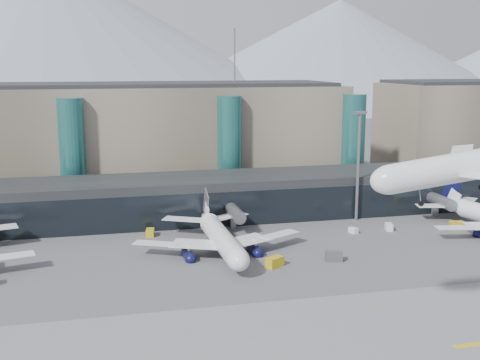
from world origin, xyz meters
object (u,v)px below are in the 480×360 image
object	(u,v)px
veh_h	(275,262)
jet_parked_mid	(218,229)
veh_e	(457,225)
veh_b	(150,233)
veh_c	(334,256)
lightmast_mid	(358,160)
veh_g	(353,230)
veh_d	(389,227)

from	to	relation	value
veh_h	jet_parked_mid	bearing A→B (deg)	93.12
veh_e	veh_h	size ratio (longest dim) A/B	0.92
veh_b	veh_c	size ratio (longest dim) A/B	0.84
veh_b	veh_e	size ratio (longest dim) A/B	0.87
lightmast_mid	veh_h	xyz separation A→B (m)	(-28.03, -27.49, -13.49)
lightmast_mid	veh_g	distance (m)	17.94
veh_b	veh_d	bearing A→B (deg)	-89.44
lightmast_mid	veh_g	bearing A→B (deg)	-116.77
veh_h	veh_e	bearing A→B (deg)	-13.26
jet_parked_mid	veh_h	size ratio (longest dim) A/B	10.54
veh_e	veh_d	bearing A→B (deg)	-174.94
veh_d	veh_g	bearing A→B (deg)	107.79
veh_d	veh_h	size ratio (longest dim) A/B	0.78
veh_c	veh_g	distance (m)	19.97
veh_h	lightmast_mid	bearing A→B (deg)	13.30
lightmast_mid	veh_h	bearing A→B (deg)	-135.56
veh_d	veh_h	world-z (taller)	veh_h
jet_parked_mid	veh_c	world-z (taller)	jet_parked_mid
veh_d	veh_e	world-z (taller)	veh_e
veh_b	veh_h	distance (m)	32.28
jet_parked_mid	veh_d	xyz separation A→B (m)	(39.59, 5.65, -3.55)
veh_h	veh_b	bearing A→B (deg)	98.24
veh_h	veh_c	bearing A→B (deg)	-27.63
jet_parked_mid	veh_d	world-z (taller)	jet_parked_mid
veh_d	veh_g	xyz separation A→B (m)	(-8.59, -0.30, -0.15)
jet_parked_mid	lightmast_mid	bearing A→B (deg)	-68.20
lightmast_mid	veh_b	distance (m)	50.46
lightmast_mid	veh_e	xyz separation A→B (m)	(18.61, -12.44, -13.55)
lightmast_mid	veh_c	world-z (taller)	lightmast_mid
veh_b	veh_d	size ratio (longest dim) A/B	1.03
lightmast_mid	veh_c	bearing A→B (deg)	-121.36
veh_c	veh_h	xyz separation A→B (m)	(-11.72, -0.72, 0.04)
jet_parked_mid	veh_b	bearing A→B (deg)	42.00
veh_b	veh_e	xyz separation A→B (m)	(67.13, -9.90, 0.10)
veh_d	jet_parked_mid	bearing A→B (deg)	113.93
veh_c	veh_e	xyz separation A→B (m)	(34.93, 14.33, -0.01)
lightmast_mid	veh_e	bearing A→B (deg)	-33.75
jet_parked_mid	veh_c	bearing A→B (deg)	-120.94
jet_parked_mid	veh_c	distance (m)	23.04
veh_b	veh_d	distance (m)	52.47
veh_d	veh_h	distance (m)	36.04
lightmast_mid	veh_c	xyz separation A→B (m)	(-16.31, -26.77, -13.53)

